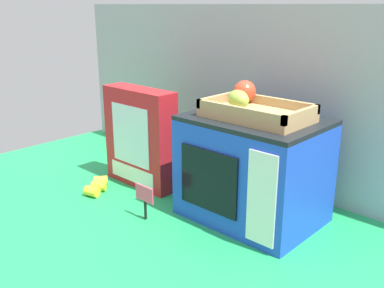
{
  "coord_description": "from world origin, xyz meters",
  "views": [
    {
      "loc": [
        0.85,
        -0.88,
        0.57
      ],
      "look_at": [
        0.0,
        0.03,
        0.18
      ],
      "focal_mm": 40.74,
      "sensor_mm": 36.0,
      "label": 1
    }
  ],
  "objects_px": {
    "cookie_set_box": "(140,138)",
    "price_sign": "(144,197)",
    "toy_microwave": "(253,169)",
    "loose_toy_banana": "(97,186)",
    "food_groups_crate": "(252,108)"
  },
  "relations": [
    {
      "from": "cookie_set_box",
      "to": "price_sign",
      "type": "relative_size",
      "value": 3.22
    },
    {
      "from": "toy_microwave",
      "to": "loose_toy_banana",
      "type": "bearing_deg",
      "value": -157.69
    },
    {
      "from": "loose_toy_banana",
      "to": "price_sign",
      "type": "bearing_deg",
      "value": -4.96
    },
    {
      "from": "toy_microwave",
      "to": "food_groups_crate",
      "type": "distance_m",
      "value": 0.17
    },
    {
      "from": "toy_microwave",
      "to": "food_groups_crate",
      "type": "bearing_deg",
      "value": -179.83
    },
    {
      "from": "cookie_set_box",
      "to": "price_sign",
      "type": "height_order",
      "value": "cookie_set_box"
    },
    {
      "from": "cookie_set_box",
      "to": "loose_toy_banana",
      "type": "relative_size",
      "value": 2.73
    },
    {
      "from": "toy_microwave",
      "to": "price_sign",
      "type": "bearing_deg",
      "value": -134.43
    },
    {
      "from": "loose_toy_banana",
      "to": "food_groups_crate",
      "type": "bearing_deg",
      "value": 22.73
    },
    {
      "from": "toy_microwave",
      "to": "price_sign",
      "type": "xyz_separation_m",
      "value": [
        -0.21,
        -0.21,
        -0.08
      ]
    },
    {
      "from": "food_groups_crate",
      "to": "price_sign",
      "type": "relative_size",
      "value": 2.72
    },
    {
      "from": "toy_microwave",
      "to": "loose_toy_banana",
      "type": "xyz_separation_m",
      "value": [
        -0.47,
        -0.19,
        -0.13
      ]
    },
    {
      "from": "toy_microwave",
      "to": "cookie_set_box",
      "type": "distance_m",
      "value": 0.41
    },
    {
      "from": "food_groups_crate",
      "to": "price_sign",
      "type": "xyz_separation_m",
      "value": [
        -0.2,
        -0.21,
        -0.25
      ]
    },
    {
      "from": "price_sign",
      "to": "loose_toy_banana",
      "type": "relative_size",
      "value": 0.85
    }
  ]
}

